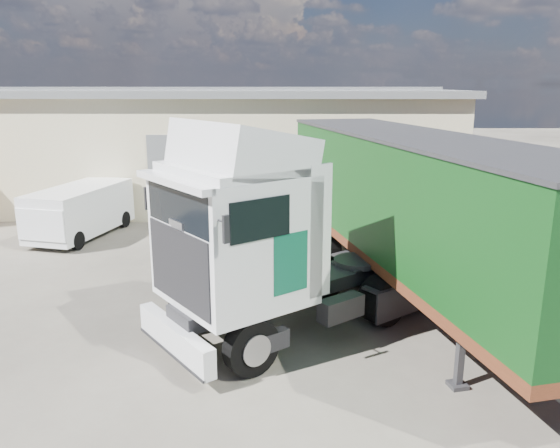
{
  "coord_description": "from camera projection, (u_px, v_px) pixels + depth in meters",
  "views": [
    {
      "loc": [
        1.57,
        -11.9,
        5.56
      ],
      "look_at": [
        1.42,
        3.0,
        1.73
      ],
      "focal_mm": 35.0,
      "sensor_mm": 36.0,
      "label": 1
    }
  ],
  "objects": [
    {
      "name": "ground",
      "position": [
        219.0,
        326.0,
        12.92
      ],
      "size": [
        120.0,
        120.0,
        0.0
      ],
      "primitive_type": "plane",
      "color": "#27241F",
      "rests_on": "ground"
    },
    {
      "name": "warehouse",
      "position": [
        137.0,
        143.0,
        27.81
      ],
      "size": [
        30.6,
        12.6,
        5.42
      ],
      "color": "beige",
      "rests_on": "ground"
    },
    {
      "name": "tractor_unit",
      "position": [
        270.0,
        249.0,
        11.96
      ],
      "size": [
        7.34,
        6.55,
        4.89
      ],
      "rotation": [
        0.0,
        0.0,
        -0.92
      ],
      "color": "black",
      "rests_on": "ground"
    },
    {
      "name": "box_trailer",
      "position": [
        412.0,
        202.0,
        13.88
      ],
      "size": [
        5.74,
        13.38,
        4.35
      ],
      "rotation": [
        0.0,
        0.0,
        0.23
      ],
      "color": "#2D2D30",
      "rests_on": "ground"
    },
    {
      "name": "panel_van",
      "position": [
        78.0,
        212.0,
        20.16
      ],
      "size": [
        2.89,
        4.89,
        1.87
      ],
      "rotation": [
        0.0,
        0.0,
        -0.24
      ],
      "color": "black",
      "rests_on": "ground"
    }
  ]
}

